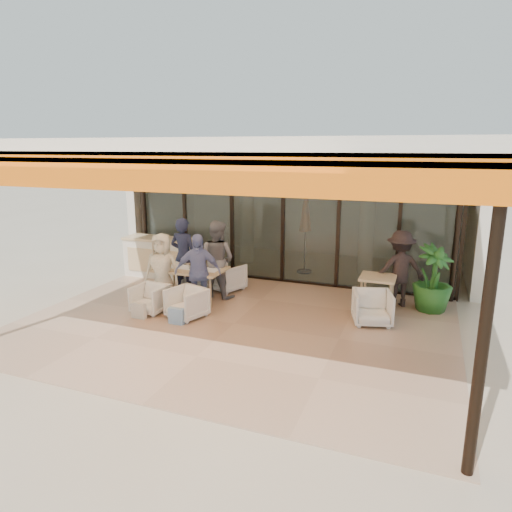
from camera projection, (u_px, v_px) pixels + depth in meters
The scene contains 21 objects.
ground at pixel (234, 325), 8.67m from camera, with size 70.00×70.00×0.00m, color #C6B293.
terrace_floor at pixel (234, 324), 8.67m from camera, with size 8.00×6.00×0.01m, color tan.
terrace_structure at pixel (226, 150), 7.67m from camera, with size 8.00×6.00×3.40m.
glass_storefront at pixel (283, 219), 11.02m from camera, with size 8.08×0.10×3.20m.
interior_block at pixel (308, 185), 12.97m from camera, with size 9.05×3.62×3.52m.
host_counter at pixel (160, 257), 11.71m from camera, with size 1.85×0.65×1.04m.
dining_table at pixel (190, 270), 9.87m from camera, with size 1.50×0.90×0.93m.
chair_far_left at pixel (195, 275), 10.96m from camera, with size 0.57×0.54×0.59m, color white.
chair_far_right at pixel (227, 276), 10.65m from camera, with size 0.70×0.65×0.72m, color white.
chair_near_left at pixel (150, 298), 9.23m from camera, with size 0.62×0.58×0.64m, color white.
chair_near_right at pixel (186, 302), 8.93m from camera, with size 0.65×0.61×0.67m, color white.
diner_navy at pixel (184, 256), 10.37m from camera, with size 0.64×0.42×1.75m, color #171F33.
diner_grey at pixel (217, 259), 10.08m from camera, with size 0.84×0.66×1.74m, color slate.
diner_cream at pixel (162, 270), 9.58m from camera, with size 0.76×0.49×1.56m, color beige.
diner_periwinkle at pixel (198, 272), 9.28m from camera, with size 0.94×0.39×1.61m, color #6773AD.
tote_bag_cream at pixel (139, 311), 8.90m from camera, with size 0.30×0.10×0.34m, color silver.
tote_bag_blue at pixel (176, 317), 8.61m from camera, with size 0.30×0.10×0.34m, color #99BFD8.
side_table at pixel (378, 281), 9.24m from camera, with size 0.70×0.70×0.74m.
side_chair at pixel (372, 306), 8.62m from camera, with size 0.69×0.65×0.71m, color white.
standing_woman at pixel (400, 269), 9.48m from camera, with size 1.05×0.61×1.63m, color black.
potted_palm at pixel (433, 279), 9.21m from camera, with size 0.78×0.78×1.39m, color #1E5919.
Camera 1 is at (3.29, -7.44, 3.30)m, focal length 32.00 mm.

